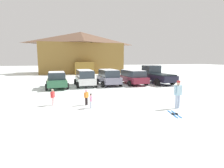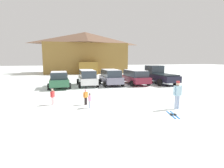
{
  "view_description": "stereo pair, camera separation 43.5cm",
  "coord_description": "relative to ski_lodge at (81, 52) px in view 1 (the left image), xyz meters",
  "views": [
    {
      "loc": [
        -4.17,
        -6.51,
        2.92
      ],
      "look_at": [
        -0.42,
        5.34,
        1.16
      ],
      "focal_mm": 28.0,
      "sensor_mm": 36.0,
      "label": 1
    },
    {
      "loc": [
        -3.76,
        -6.63,
        2.92
      ],
      "look_at": [
        -0.42,
        5.34,
        1.16
      ],
      "focal_mm": 28.0,
      "sensor_mm": 36.0,
      "label": 2
    }
  ],
  "objects": [
    {
      "name": "pair_of_skis",
      "position": [
        0.62,
        -31.67,
        -4.44
      ],
      "size": [
        0.59,
        1.34,
        0.08
      ],
      "color": "blue",
      "rests_on": "ground"
    },
    {
      "name": "skier_adult_in_blue_parka",
      "position": [
        1.54,
        -30.72,
        -3.52
      ],
      "size": [
        0.61,
        0.29,
        1.67
      ],
      "color": "#A4B6D2",
      "rests_on": "ground"
    },
    {
      "name": "skier_child_in_orange_jacket",
      "position": [
        -3.55,
        -28.32,
        -3.91
      ],
      "size": [
        0.32,
        0.25,
        0.99
      ],
      "color": "black",
      "rests_on": "ground"
    },
    {
      "name": "skier_child_in_pink_snowsuit",
      "position": [
        -3.4,
        -29.13,
        -3.96
      ],
      "size": [
        0.19,
        0.32,
        0.89
      ],
      "color": "#A2ACC9",
      "rests_on": "ground"
    },
    {
      "name": "pickup_truck",
      "position": [
        6.29,
        -20.34,
        -3.47
      ],
      "size": [
        2.54,
        5.84,
        2.15
      ],
      "color": "black",
      "rests_on": "ground"
    },
    {
      "name": "parked_green_coupe",
      "position": [
        -5.32,
        -20.65,
        -3.62
      ],
      "size": [
        2.24,
        4.23,
        1.68
      ],
      "color": "#316C48",
      "rests_on": "ground"
    },
    {
      "name": "ground",
      "position": [
        -1.11,
        -32.73,
        -4.47
      ],
      "size": [
        160.0,
        160.0,
        0.0
      ],
      "primitive_type": "plane",
      "color": "white"
    },
    {
      "name": "skier_child_in_red_jacket",
      "position": [
        -5.6,
        -27.76,
        -3.87
      ],
      "size": [
        0.26,
        0.34,
        1.05
      ],
      "color": "beige",
      "rests_on": "ground"
    },
    {
      "name": "parked_maroon_van",
      "position": [
        3.22,
        -20.44,
        -3.55
      ],
      "size": [
        2.3,
        4.81,
        1.69
      ],
      "color": "maroon",
      "rests_on": "ground"
    },
    {
      "name": "parked_grey_wagon",
      "position": [
        0.26,
        -20.42,
        -3.51
      ],
      "size": [
        2.23,
        4.07,
        1.79
      ],
      "color": "gray",
      "rests_on": "ground"
    },
    {
      "name": "parked_white_suv",
      "position": [
        -2.36,
        -20.09,
        -3.52
      ],
      "size": [
        2.15,
        4.43,
        1.77
      ],
      "color": "white",
      "rests_on": "ground"
    },
    {
      "name": "ski_lodge",
      "position": [
        0.0,
        0.0,
        0.0
      ],
      "size": [
        17.77,
        11.46,
        8.82
      ],
      "color": "olive",
      "rests_on": "ground"
    }
  ]
}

